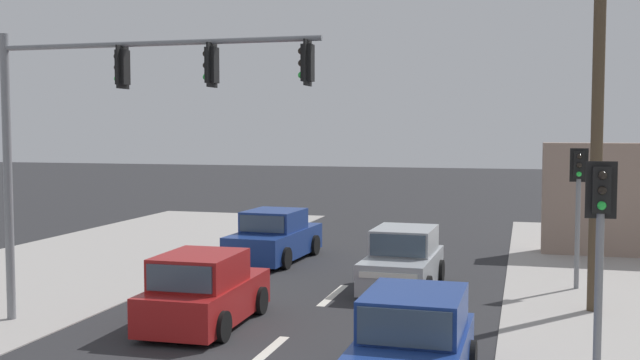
# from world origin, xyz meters

# --- Properties ---
(lane_dash_mid) EXTENTS (0.20, 2.40, 0.01)m
(lane_dash_mid) POSITION_xyz_m (0.00, 3.00, 0.00)
(lane_dash_mid) COLOR silver
(lane_dash_mid) RESTS_ON ground
(lane_dash_far) EXTENTS (0.20, 2.40, 0.01)m
(lane_dash_far) POSITION_xyz_m (0.00, 8.00, 0.00)
(lane_dash_far) COLOR silver
(lane_dash_far) RESTS_ON ground
(utility_pole_midground_right) EXTENTS (1.80, 0.26, 10.87)m
(utility_pole_midground_right) POSITION_xyz_m (5.95, 7.94, 5.68)
(utility_pole_midground_right) COLOR #4C3D2B
(utility_pole_midground_right) RESTS_ON ground
(traffic_signal_mast) EXTENTS (6.89, 0.45, 6.00)m
(traffic_signal_mast) POSITION_xyz_m (-3.60, 3.92, 4.35)
(traffic_signal_mast) COLOR slate
(traffic_signal_mast) RESTS_ON ground
(pedestal_signal_right_kerb) EXTENTS (0.44, 0.29, 3.56)m
(pedestal_signal_right_kerb) POSITION_xyz_m (5.53, 2.21, 2.42)
(pedestal_signal_right_kerb) COLOR slate
(pedestal_signal_right_kerb) RESTS_ON ground
(pedestal_signal_far_median) EXTENTS (0.44, 0.29, 3.56)m
(pedestal_signal_far_median) POSITION_xyz_m (5.75, 10.28, 2.42)
(pedestal_signal_far_median) COLOR slate
(pedestal_signal_far_median) RESTS_ON ground
(hatchback_kerbside_parked) EXTENTS (1.81, 3.65, 1.53)m
(hatchback_kerbside_parked) POSITION_xyz_m (2.84, 1.74, 0.70)
(hatchback_kerbside_parked) COLOR navy
(hatchback_kerbside_parked) RESTS_ON ground
(hatchback_oncoming_mid) EXTENTS (1.83, 3.67, 1.53)m
(hatchback_oncoming_mid) POSITION_xyz_m (-1.85, 4.56, 0.70)
(hatchback_oncoming_mid) COLOR maroon
(hatchback_oncoming_mid) RESTS_ON ground
(hatchback_receding_far) EXTENTS (1.85, 3.67, 1.53)m
(hatchback_receding_far) POSITION_xyz_m (1.51, 9.22, 0.70)
(hatchback_receding_far) COLOR #A3A8AD
(hatchback_receding_far) RESTS_ON ground
(sedan_crossing_left) EXTENTS (2.05, 4.31, 1.56)m
(sedan_crossing_left) POSITION_xyz_m (-2.96, 12.27, 0.70)
(sedan_crossing_left) COLOR navy
(sedan_crossing_left) RESTS_ON ground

